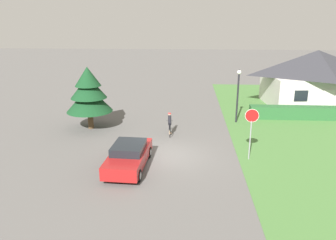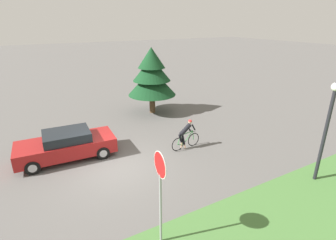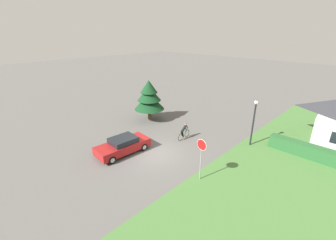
# 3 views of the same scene
# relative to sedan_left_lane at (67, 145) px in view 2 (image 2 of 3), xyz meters

# --- Properties ---
(ground_plane) EXTENTS (140.00, 140.00, 0.00)m
(ground_plane) POSITION_rel_sedan_left_lane_xyz_m (2.00, 1.66, -0.66)
(ground_plane) COLOR #5B5956
(sedan_left_lane) EXTENTS (2.03, 4.40, 1.32)m
(sedan_left_lane) POSITION_rel_sedan_left_lane_xyz_m (0.00, 0.00, 0.00)
(sedan_left_lane) COLOR maroon
(sedan_left_lane) RESTS_ON ground
(cyclist) EXTENTS (0.44, 1.70, 1.49)m
(cyclist) POSITION_rel_sedan_left_lane_xyz_m (1.84, 5.34, 0.05)
(cyclist) COLOR black
(cyclist) RESTS_ON ground
(stop_sign) EXTENTS (0.74, 0.07, 2.93)m
(stop_sign) POSITION_rel_sedan_left_lane_xyz_m (6.52, 1.48, 1.42)
(stop_sign) COLOR gray
(stop_sign) RESTS_ON ground
(street_lamp) EXTENTS (0.32, 0.32, 4.05)m
(street_lamp) POSITION_rel_sedan_left_lane_xyz_m (6.74, 8.43, 1.91)
(street_lamp) COLOR black
(street_lamp) RESTS_ON ground
(conifer_tall_near) EXTENTS (3.22, 3.22, 4.44)m
(conifer_tall_near) POSITION_rel_sedan_left_lane_xyz_m (-3.90, 6.30, 1.97)
(conifer_tall_near) COLOR #4C3823
(conifer_tall_near) RESTS_ON ground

